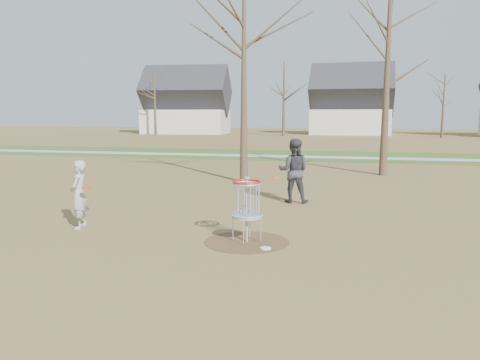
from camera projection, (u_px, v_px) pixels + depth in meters
The scene contains 11 objects.
ground at pixel (247, 242), 9.86m from camera, with size 160.00×160.00×0.00m, color brown.
green_band at pixel (317, 156), 30.09m from camera, with size 160.00×8.00×0.01m, color #2D5119.
footpath at pixel (316, 157), 29.13m from camera, with size 160.00×1.50×0.01m, color #9E9E99.
dirt_circle at pixel (247, 242), 9.86m from camera, with size 1.80×1.80×0.01m, color #47331E.
player_standing at pixel (79, 195), 10.95m from camera, with size 0.59×0.39×1.61m, color #A5A5A5.
player_throwing at pixel (294, 171), 14.15m from camera, with size 0.94×0.74×1.94m, color #343439.
disc_grounded at pixel (266, 248), 9.34m from camera, with size 0.22×0.22×0.02m, color white.
discs_in_play at pixel (192, 182), 11.41m from camera, with size 4.15×2.77×0.05m.
disc_golf_basket at pixel (247, 199), 9.73m from camera, with size 0.64×0.64×1.35m.
bare_trees at pixel (349, 85), 43.19m from camera, with size 52.62×44.98×9.00m.
houses_row at pixel (370, 107), 59.03m from camera, with size 56.51×10.01×7.26m.
Camera 1 is at (2.06, -9.35, 2.68)m, focal length 35.00 mm.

